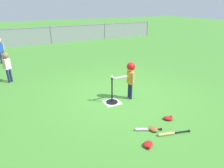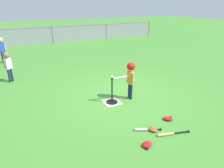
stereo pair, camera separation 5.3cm
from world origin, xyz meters
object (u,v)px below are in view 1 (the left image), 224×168
batter_child (130,73)px  glove_by_plate (153,129)px  spare_bat_silver (145,129)px  batting_tee (112,99)px  baseball_on_tee (112,77)px  fielder_deep_right (7,63)px  glove_near_bats (148,144)px  fielder_near_left (0,47)px  glove_tossed_aside (168,118)px  spare_bat_wood (170,133)px

batter_child → glove_by_plate: batter_child is taller
spare_bat_silver → batter_child: bearing=69.7°
batting_tee → baseball_on_tee: 0.63m
batting_tee → fielder_deep_right: 3.90m
glove_near_bats → fielder_near_left: bearing=107.6°
spare_bat_silver → fielder_near_left: bearing=110.3°
fielder_deep_right → glove_near_bats: size_ratio=4.11×
glove_tossed_aside → batting_tee: bearing=119.1°
fielder_near_left → baseball_on_tee: bearing=-65.2°
fielder_near_left → spare_bat_wood: fielder_near_left is taller
spare_bat_wood → glove_by_plate: size_ratio=2.77×
fielder_deep_right → glove_tossed_aside: bearing=-53.8°
batting_tee → glove_tossed_aside: size_ratio=2.63×
spare_bat_silver → glove_near_bats: (-0.24, -0.43, 0.01)m
fielder_deep_right → glove_near_bats: (2.21, -4.89, -0.64)m
fielder_deep_right → glove_near_bats: bearing=-65.7°
fielder_near_left → glove_near_bats: bearing=-72.4°
batting_tee → fielder_near_left: 6.32m
spare_bat_silver → batting_tee: bearing=91.0°
fielder_deep_right → fielder_near_left: bearing=94.3°
baseball_on_tee → glove_near_bats: (-0.22, -1.90, -0.72)m
batting_tee → glove_near_bats: batting_tee is taller
batter_child → glove_tossed_aside: bearing=-81.5°
fielder_near_left → glove_near_bats: (2.42, -7.61, -0.71)m
fielder_near_left → glove_by_plate: fielder_near_left is taller
spare_bat_wood → glove_tossed_aside: size_ratio=2.57×
fielder_near_left → batter_child: bearing=-60.8°
batting_tee → fielder_deep_right: bearing=129.0°
batter_child → fielder_near_left: (-3.20, 5.72, -0.01)m
batter_child → fielder_near_left: size_ratio=0.92×
spare_bat_silver → glove_by_plate: size_ratio=2.14×
batting_tee → batter_child: batter_child is taller
fielder_deep_right → batting_tee: bearing=-51.0°
fielder_near_left → spare_bat_silver: 7.69m
baseball_on_tee → fielder_near_left: (-2.63, 5.71, -0.00)m
batting_tee → fielder_deep_right: fielder_deep_right is taller
glove_near_bats → glove_tossed_aside: size_ratio=0.94×
fielder_deep_right → glove_tossed_aside: 5.46m
baseball_on_tee → spare_bat_wood: bearing=-77.9°
batter_child → spare_bat_wood: batter_child is taller
fielder_deep_right → spare_bat_silver: (2.45, -4.47, -0.65)m
glove_near_bats → glove_tossed_aside: (0.99, 0.52, 0.00)m
glove_by_plate → glove_near_bats: (-0.40, -0.34, 0.00)m
spare_bat_wood → glove_near_bats: 0.61m
batter_child → glove_by_plate: (-0.38, -1.55, -0.73)m
glove_tossed_aside → fielder_deep_right: bearing=126.2°
baseball_on_tee → glove_by_plate: 1.72m
baseball_on_tee → glove_tossed_aside: 1.74m
fielder_near_left → glove_tossed_aside: size_ratio=4.28×
baseball_on_tee → glove_by_plate: baseball_on_tee is taller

